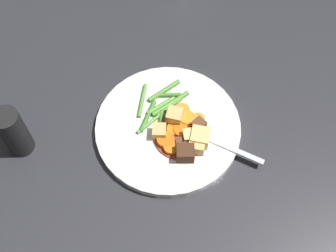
# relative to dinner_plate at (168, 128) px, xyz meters

# --- Properties ---
(ground_plane) EXTENTS (3.00, 3.00, 0.00)m
(ground_plane) POSITION_rel_dinner_plate_xyz_m (0.00, 0.00, -0.01)
(ground_plane) COLOR #2D2D33
(dinner_plate) EXTENTS (0.27, 0.27, 0.02)m
(dinner_plate) POSITION_rel_dinner_plate_xyz_m (0.00, 0.00, 0.00)
(dinner_plate) COLOR white
(dinner_plate) RESTS_ON ground_plane
(stew_sauce) EXTENTS (0.10, 0.10, 0.00)m
(stew_sauce) POSITION_rel_dinner_plate_xyz_m (0.03, 0.00, 0.01)
(stew_sauce) COLOR #93381E
(stew_sauce) RESTS_ON dinner_plate
(carrot_slice_0) EXTENTS (0.03, 0.03, 0.01)m
(carrot_slice_0) POSITION_rel_dinner_plate_xyz_m (0.01, -0.00, 0.01)
(carrot_slice_0) COLOR orange
(carrot_slice_0) RESTS_ON dinner_plate
(carrot_slice_1) EXTENTS (0.04, 0.04, 0.01)m
(carrot_slice_1) POSITION_rel_dinner_plate_xyz_m (0.03, 0.02, 0.01)
(carrot_slice_1) COLOR orange
(carrot_slice_1) RESTS_ON dinner_plate
(carrot_slice_2) EXTENTS (0.03, 0.03, 0.01)m
(carrot_slice_2) POSITION_rel_dinner_plate_xyz_m (0.03, 0.01, 0.01)
(carrot_slice_2) COLOR orange
(carrot_slice_2) RESTS_ON dinner_plate
(carrot_slice_3) EXTENTS (0.04, 0.04, 0.01)m
(carrot_slice_3) POSITION_rel_dinner_plate_xyz_m (0.04, -0.03, 0.01)
(carrot_slice_3) COLOR orange
(carrot_slice_3) RESTS_ON dinner_plate
(carrot_slice_4) EXTENTS (0.04, 0.04, 0.01)m
(carrot_slice_4) POSITION_rel_dinner_plate_xyz_m (0.00, 0.04, 0.01)
(carrot_slice_4) COLOR orange
(carrot_slice_4) RESTS_ON dinner_plate
(carrot_slice_5) EXTENTS (0.04, 0.04, 0.01)m
(carrot_slice_5) POSITION_rel_dinner_plate_xyz_m (0.02, -0.03, 0.01)
(carrot_slice_5) COLOR orange
(carrot_slice_5) RESTS_ON dinner_plate
(carrot_slice_6) EXTENTS (0.03, 0.03, 0.01)m
(carrot_slice_6) POSITION_rel_dinner_plate_xyz_m (0.04, 0.04, 0.01)
(carrot_slice_6) COLOR orange
(carrot_slice_6) RESTS_ON dinner_plate
(carrot_slice_7) EXTENTS (0.03, 0.03, 0.01)m
(carrot_slice_7) POSITION_rel_dinner_plate_xyz_m (0.02, 0.03, 0.02)
(carrot_slice_7) COLOR orange
(carrot_slice_7) RESTS_ON dinner_plate
(potato_chunk_0) EXTENTS (0.04, 0.04, 0.03)m
(potato_chunk_0) POSITION_rel_dinner_plate_xyz_m (0.00, 0.02, 0.02)
(potato_chunk_0) COLOR #DBBC6B
(potato_chunk_0) RESTS_ON dinner_plate
(potato_chunk_1) EXTENTS (0.04, 0.04, 0.02)m
(potato_chunk_1) POSITION_rel_dinner_plate_xyz_m (0.05, 0.01, 0.02)
(potato_chunk_1) COLOR #E5CC7A
(potato_chunk_1) RESTS_ON dinner_plate
(potato_chunk_2) EXTENTS (0.05, 0.05, 0.03)m
(potato_chunk_2) POSITION_rel_dinner_plate_xyz_m (0.06, 0.02, 0.02)
(potato_chunk_2) COLOR #E5CC7A
(potato_chunk_2) RESTS_ON dinner_plate
(potato_chunk_3) EXTENTS (0.04, 0.04, 0.02)m
(potato_chunk_3) POSITION_rel_dinner_plate_xyz_m (-0.00, -0.02, 0.02)
(potato_chunk_3) COLOR #DBBC6B
(potato_chunk_3) RESTS_ON dinner_plate
(potato_chunk_4) EXTENTS (0.04, 0.04, 0.02)m
(potato_chunk_4) POSITION_rel_dinner_plate_xyz_m (0.07, 0.00, 0.02)
(potato_chunk_4) COLOR #DBBC6B
(potato_chunk_4) RESTS_ON dinner_plate
(meat_chunk_0) EXTENTS (0.04, 0.04, 0.03)m
(meat_chunk_0) POSITION_rel_dinner_plate_xyz_m (0.07, -0.03, 0.02)
(meat_chunk_0) COLOR #4C2B19
(meat_chunk_0) RESTS_ON dinner_plate
(meat_chunk_1) EXTENTS (0.02, 0.02, 0.02)m
(meat_chunk_1) POSITION_rel_dinner_plate_xyz_m (0.05, 0.03, 0.02)
(meat_chunk_1) COLOR brown
(meat_chunk_1) RESTS_ON dinner_plate
(meat_chunk_2) EXTENTS (0.03, 0.03, 0.02)m
(meat_chunk_2) POSITION_rel_dinner_plate_xyz_m (0.05, -0.01, 0.02)
(meat_chunk_2) COLOR brown
(meat_chunk_2) RESTS_ON dinner_plate
(green_bean_0) EXTENTS (0.05, 0.06, 0.01)m
(green_bean_0) POSITION_rel_dinner_plate_xyz_m (-0.01, -0.01, 0.01)
(green_bean_0) COLOR #4C8E33
(green_bean_0) RESTS_ON dinner_plate
(green_bean_1) EXTENTS (0.02, 0.07, 0.01)m
(green_bean_1) POSITION_rel_dinner_plate_xyz_m (-0.06, 0.05, 0.01)
(green_bean_1) COLOR #599E38
(green_bean_1) RESTS_ON dinner_plate
(green_bean_2) EXTENTS (0.01, 0.06, 0.01)m
(green_bean_2) POSITION_rel_dinner_plate_xyz_m (-0.03, -0.02, 0.01)
(green_bean_2) COLOR #66AD42
(green_bean_2) RESTS_ON dinner_plate
(green_bean_3) EXTENTS (0.03, 0.07, 0.01)m
(green_bean_3) POSITION_rel_dinner_plate_xyz_m (-0.04, -0.01, 0.01)
(green_bean_3) COLOR #4C8E33
(green_bean_3) RESTS_ON dinner_plate
(green_bean_4) EXTENTS (0.02, 0.06, 0.01)m
(green_bean_4) POSITION_rel_dinner_plate_xyz_m (-0.02, 0.03, 0.01)
(green_bean_4) COLOR #4C8E33
(green_bean_4) RESTS_ON dinner_plate
(green_bean_5) EXTENTS (0.05, 0.07, 0.01)m
(green_bean_5) POSITION_rel_dinner_plate_xyz_m (-0.07, 0.01, 0.01)
(green_bean_5) COLOR #66AD42
(green_bean_5) RESTS_ON dinner_plate
(green_bean_6) EXTENTS (0.03, 0.08, 0.01)m
(green_bean_6) POSITION_rel_dinner_plate_xyz_m (-0.03, 0.04, 0.01)
(green_bean_6) COLOR #599E38
(green_bean_6) RESTS_ON dinner_plate
(green_bean_7) EXTENTS (0.04, 0.04, 0.01)m
(green_bean_7) POSITION_rel_dinner_plate_xyz_m (-0.04, 0.05, 0.01)
(green_bean_7) COLOR #4C8E33
(green_bean_7) RESTS_ON dinner_plate
(green_bean_8) EXTENTS (0.02, 0.06, 0.01)m
(green_bean_8) POSITION_rel_dinner_plate_xyz_m (-0.04, 0.02, 0.01)
(green_bean_8) COLOR #66AD42
(green_bean_8) RESTS_ON dinner_plate
(fork) EXTENTS (0.17, 0.06, 0.00)m
(fork) POSITION_rel_dinner_plate_xyz_m (0.09, 0.03, 0.01)
(fork) COLOR silver
(fork) RESTS_ON dinner_plate
(pepper_mill) EXTENTS (0.05, 0.05, 0.11)m
(pepper_mill) POSITION_rel_dinner_plate_xyz_m (-0.18, -0.21, 0.05)
(pepper_mill) COLOR black
(pepper_mill) RESTS_ON ground_plane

